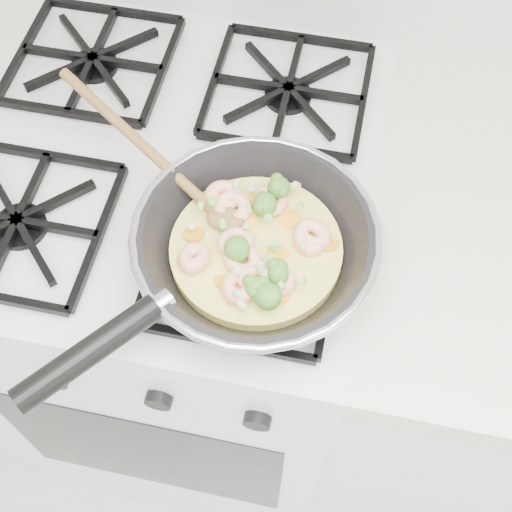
# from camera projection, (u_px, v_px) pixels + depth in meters

# --- Properties ---
(stove) EXTENTS (0.60, 0.60, 0.92)m
(stove) POSITION_uv_depth(u_px,v_px,m) (189.00, 302.00, 1.34)
(stove) COLOR white
(stove) RESTS_ON ground
(skillet) EXTENTS (0.44, 0.43, 0.10)m
(skillet) POSITION_uv_depth(u_px,v_px,m) (252.00, 246.00, 0.83)
(skillet) COLOR black
(skillet) RESTS_ON stove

